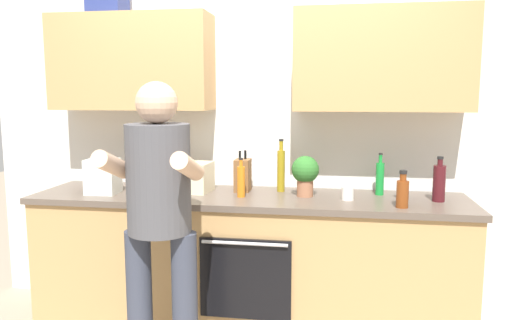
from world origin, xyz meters
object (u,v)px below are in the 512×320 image
(cup_coffee, at_px, (348,193))
(bottle_soda, at_px, (380,178))
(knife_block, at_px, (243,175))
(potted_herb, at_px, (305,173))
(cup_tea, at_px, (402,190))
(grocery_bag_produce, at_px, (103,176))
(grocery_bag_rice, at_px, (194,177))
(bottle_syrup, at_px, (158,174))
(bottle_oil, at_px, (281,169))
(bottle_juice, at_px, (241,181))
(person_standing, at_px, (159,208))
(bottle_wine, at_px, (439,182))
(bottle_vinegar, at_px, (403,192))

(cup_coffee, bearing_deg, bottle_soda, 42.22)
(knife_block, distance_m, potted_herb, 0.44)
(cup_coffee, height_order, cup_tea, cup_tea)
(cup_coffee, height_order, grocery_bag_produce, grocery_bag_produce)
(cup_tea, relative_size, grocery_bag_rice, 0.47)
(bottle_syrup, height_order, grocery_bag_produce, bottle_syrup)
(bottle_oil, relative_size, bottle_juice, 1.41)
(grocery_bag_produce, bearing_deg, person_standing, -43.72)
(person_standing, xyz_separation_m, bottle_oil, (0.56, 0.83, 0.09))
(bottle_syrup, distance_m, cup_tea, 1.60)
(bottle_oil, distance_m, bottle_wine, 1.01)
(bottle_wine, height_order, bottle_juice, bottle_wine)
(bottle_vinegar, height_order, cup_coffee, bottle_vinegar)
(bottle_oil, relative_size, knife_block, 1.29)
(bottle_soda, height_order, grocery_bag_rice, bottle_soda)
(bottle_soda, height_order, knife_block, knife_block)
(cup_coffee, relative_size, knife_block, 0.30)
(bottle_syrup, relative_size, grocery_bag_rice, 1.34)
(person_standing, relative_size, bottle_oil, 4.53)
(cup_tea, bearing_deg, bottle_wine, -14.21)
(bottle_juice, distance_m, cup_tea, 1.03)
(grocery_bag_produce, bearing_deg, cup_tea, 4.60)
(person_standing, distance_m, bottle_vinegar, 1.40)
(bottle_juice, distance_m, grocery_bag_rice, 0.37)
(bottle_oil, bearing_deg, cup_coffee, -24.14)
(bottle_juice, height_order, cup_coffee, bottle_juice)
(person_standing, xyz_separation_m, bottle_wine, (1.56, 0.68, 0.06))
(bottle_juice, bearing_deg, bottle_wine, 3.20)
(bottle_juice, relative_size, bottle_vinegar, 1.15)
(bottle_vinegar, xyz_separation_m, cup_tea, (0.03, 0.26, -0.04))
(bottle_wine, height_order, grocery_bag_produce, bottle_wine)
(bottle_vinegar, bearing_deg, grocery_bag_rice, 169.22)
(cup_coffee, xyz_separation_m, potted_herb, (-0.27, 0.07, 0.11))
(bottle_juice, bearing_deg, bottle_syrup, 174.98)
(bottle_oil, distance_m, bottle_juice, 0.32)
(person_standing, xyz_separation_m, bottle_soda, (1.21, 0.83, 0.05))
(cup_tea, xyz_separation_m, knife_block, (-1.05, 0.07, 0.06))
(cup_tea, height_order, grocery_bag_rice, grocery_bag_rice)
(grocery_bag_rice, bearing_deg, grocery_bag_produce, -165.42)
(knife_block, bearing_deg, bottle_vinegar, -17.88)
(bottle_oil, height_order, grocery_bag_rice, bottle_oil)
(person_standing, xyz_separation_m, cup_coffee, (1.00, 0.63, -0.02))
(bottle_soda, height_order, bottle_juice, bottle_soda)
(bottle_juice, bearing_deg, bottle_oil, 43.25)
(bottle_syrup, bearing_deg, bottle_oil, 11.78)
(knife_block, bearing_deg, bottle_soda, 1.51)
(bottle_syrup, distance_m, grocery_bag_rice, 0.24)
(bottle_juice, xyz_separation_m, grocery_bag_produce, (-0.93, -0.03, 0.01))
(bottle_juice, xyz_separation_m, potted_herb, (0.41, 0.09, 0.05))
(knife_block, bearing_deg, bottle_syrup, -166.03)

